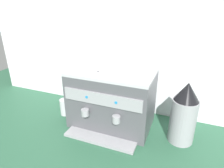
{
  "coord_description": "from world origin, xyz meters",
  "views": [
    {
      "loc": [
        0.51,
        -1.27,
        0.93
      ],
      "look_at": [
        0.0,
        0.0,
        0.35
      ],
      "focal_mm": 31.16,
      "sensor_mm": 36.0,
      "label": 1
    }
  ],
  "objects_px": {
    "ceramic_cup_1": "(101,66)",
    "ceramic_cup_4": "(114,63)",
    "ceramic_cup_0": "(91,61)",
    "ceramic_cup_3": "(81,65)",
    "ceramic_bowl_0": "(116,75)",
    "coffee_grinder": "(184,114)",
    "ceramic_cup_2": "(128,66)",
    "milk_pitcher": "(65,107)",
    "ceramic_bowl_2": "(144,67)",
    "espresso_machine": "(112,99)",
    "ceramic_bowl_1": "(136,77)"
  },
  "relations": [
    {
      "from": "espresso_machine",
      "to": "ceramic_cup_3",
      "type": "xyz_separation_m",
      "value": [
        -0.23,
        -0.05,
        0.26
      ]
    },
    {
      "from": "ceramic_bowl_2",
      "to": "milk_pitcher",
      "type": "relative_size",
      "value": 0.66
    },
    {
      "from": "ceramic_cup_1",
      "to": "ceramic_cup_2",
      "type": "height_order",
      "value": "ceramic_cup_1"
    },
    {
      "from": "ceramic_bowl_0",
      "to": "ceramic_cup_1",
      "type": "bearing_deg",
      "value": 150.77
    },
    {
      "from": "espresso_machine",
      "to": "ceramic_cup_2",
      "type": "height_order",
      "value": "ceramic_cup_2"
    },
    {
      "from": "ceramic_cup_2",
      "to": "ceramic_cup_0",
      "type": "bearing_deg",
      "value": -177.78
    },
    {
      "from": "ceramic_bowl_0",
      "to": "ceramic_bowl_1",
      "type": "xyz_separation_m",
      "value": [
        0.13,
        0.02,
        0.0
      ]
    },
    {
      "from": "ceramic_bowl_2",
      "to": "coffee_grinder",
      "type": "distance_m",
      "value": 0.43
    },
    {
      "from": "ceramic_cup_2",
      "to": "ceramic_cup_3",
      "type": "xyz_separation_m",
      "value": [
        -0.34,
        -0.12,
        -0.0
      ]
    },
    {
      "from": "ceramic_cup_1",
      "to": "ceramic_cup_2",
      "type": "relative_size",
      "value": 0.92
    },
    {
      "from": "ceramic_cup_2",
      "to": "coffee_grinder",
      "type": "distance_m",
      "value": 0.52
    },
    {
      "from": "ceramic_cup_1",
      "to": "ceramic_cup_4",
      "type": "xyz_separation_m",
      "value": [
        0.06,
        0.11,
        -0.0
      ]
    },
    {
      "from": "ceramic_bowl_1",
      "to": "ceramic_cup_1",
      "type": "bearing_deg",
      "value": 166.68
    },
    {
      "from": "ceramic_cup_3",
      "to": "ceramic_cup_4",
      "type": "relative_size",
      "value": 0.98
    },
    {
      "from": "ceramic_cup_2",
      "to": "ceramic_cup_4",
      "type": "height_order",
      "value": "ceramic_cup_4"
    },
    {
      "from": "ceramic_cup_1",
      "to": "ceramic_bowl_0",
      "type": "distance_m",
      "value": 0.17
    },
    {
      "from": "ceramic_cup_2",
      "to": "ceramic_cup_1",
      "type": "bearing_deg",
      "value": -151.4
    },
    {
      "from": "ceramic_cup_0",
      "to": "ceramic_cup_4",
      "type": "relative_size",
      "value": 0.98
    },
    {
      "from": "ceramic_cup_1",
      "to": "ceramic_bowl_0",
      "type": "bearing_deg",
      "value": -29.23
    },
    {
      "from": "ceramic_cup_2",
      "to": "ceramic_bowl_1",
      "type": "xyz_separation_m",
      "value": [
        0.1,
        -0.16,
        -0.01
      ]
    },
    {
      "from": "ceramic_bowl_2",
      "to": "ceramic_cup_4",
      "type": "bearing_deg",
      "value": -171.97
    },
    {
      "from": "milk_pitcher",
      "to": "ceramic_bowl_0",
      "type": "bearing_deg",
      "value": -9.58
    },
    {
      "from": "ceramic_cup_0",
      "to": "ceramic_cup_3",
      "type": "bearing_deg",
      "value": -108.93
    },
    {
      "from": "ceramic_cup_1",
      "to": "ceramic_bowl_2",
      "type": "relative_size",
      "value": 1.09
    },
    {
      "from": "ceramic_cup_4",
      "to": "ceramic_bowl_1",
      "type": "relative_size",
      "value": 1.08
    },
    {
      "from": "ceramic_bowl_0",
      "to": "ceramic_cup_2",
      "type": "bearing_deg",
      "value": 80.44
    },
    {
      "from": "ceramic_cup_0",
      "to": "ceramic_bowl_0",
      "type": "bearing_deg",
      "value": -31.61
    },
    {
      "from": "espresso_machine",
      "to": "ceramic_bowl_1",
      "type": "height_order",
      "value": "ceramic_bowl_1"
    },
    {
      "from": "ceramic_cup_0",
      "to": "ceramic_bowl_0",
      "type": "height_order",
      "value": "ceramic_cup_0"
    },
    {
      "from": "ceramic_bowl_0",
      "to": "ceramic_bowl_1",
      "type": "distance_m",
      "value": 0.13
    },
    {
      "from": "espresso_machine",
      "to": "ceramic_cup_4",
      "type": "xyz_separation_m",
      "value": [
        -0.01,
        0.08,
        0.27
      ]
    },
    {
      "from": "espresso_machine",
      "to": "milk_pitcher",
      "type": "relative_size",
      "value": 4.34
    },
    {
      "from": "ceramic_bowl_2",
      "to": "espresso_machine",
      "type": "bearing_deg",
      "value": -152.06
    },
    {
      "from": "ceramic_bowl_0",
      "to": "ceramic_bowl_2",
      "type": "xyz_separation_m",
      "value": [
        0.14,
        0.23,
        0.0
      ]
    },
    {
      "from": "ceramic_cup_4",
      "to": "ceramic_bowl_0",
      "type": "distance_m",
      "value": 0.22
    },
    {
      "from": "ceramic_cup_3",
      "to": "ceramic_cup_4",
      "type": "xyz_separation_m",
      "value": [
        0.22,
        0.13,
        0.01
      ]
    },
    {
      "from": "ceramic_cup_4",
      "to": "coffee_grinder",
      "type": "distance_m",
      "value": 0.63
    },
    {
      "from": "ceramic_cup_3",
      "to": "coffee_grinder",
      "type": "xyz_separation_m",
      "value": [
        0.77,
        0.03,
        -0.27
      ]
    },
    {
      "from": "ceramic_bowl_1",
      "to": "ceramic_bowl_2",
      "type": "height_order",
      "value": "ceramic_bowl_2"
    },
    {
      "from": "ceramic_cup_3",
      "to": "ceramic_bowl_2",
      "type": "bearing_deg",
      "value": 20.26
    },
    {
      "from": "coffee_grinder",
      "to": "milk_pitcher",
      "type": "distance_m",
      "value": 0.99
    },
    {
      "from": "ceramic_bowl_2",
      "to": "ceramic_bowl_1",
      "type": "bearing_deg",
      "value": -91.66
    },
    {
      "from": "espresso_machine",
      "to": "ceramic_bowl_2",
      "type": "distance_m",
      "value": 0.35
    },
    {
      "from": "ceramic_cup_1",
      "to": "ceramic_bowl_0",
      "type": "height_order",
      "value": "ceramic_cup_1"
    },
    {
      "from": "ceramic_bowl_0",
      "to": "coffee_grinder",
      "type": "distance_m",
      "value": 0.54
    },
    {
      "from": "espresso_machine",
      "to": "ceramic_cup_2",
      "type": "relative_size",
      "value": 5.57
    },
    {
      "from": "ceramic_bowl_1",
      "to": "ceramic_bowl_2",
      "type": "relative_size",
      "value": 1.13
    },
    {
      "from": "espresso_machine",
      "to": "ceramic_cup_1",
      "type": "relative_size",
      "value": 6.06
    },
    {
      "from": "ceramic_cup_1",
      "to": "coffee_grinder",
      "type": "xyz_separation_m",
      "value": [
        0.61,
        0.01,
        -0.28
      ]
    },
    {
      "from": "espresso_machine",
      "to": "coffee_grinder",
      "type": "height_order",
      "value": "espresso_machine"
    }
  ]
}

